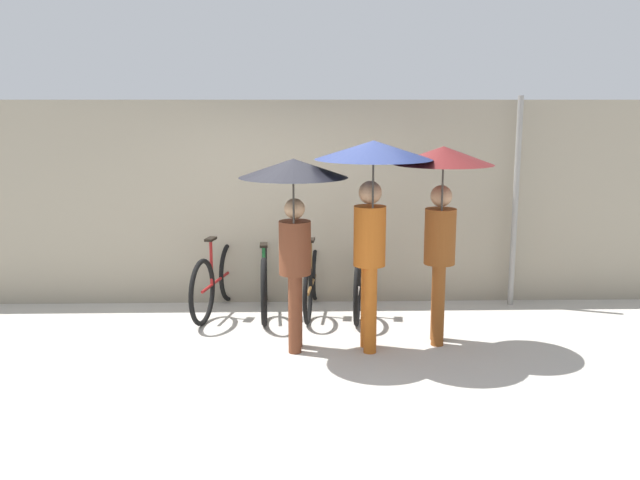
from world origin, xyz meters
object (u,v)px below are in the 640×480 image
(parked_bicycle_1, at_px, (264,280))
(parked_bicycle_2, at_px, (312,281))
(parked_bicycle_0, at_px, (217,280))
(parked_bicycle_3, at_px, (359,281))
(pedestrian_center, at_px, (372,183))
(pedestrian_trailing, at_px, (442,191))
(pedestrian_leading, at_px, (294,199))

(parked_bicycle_1, distance_m, parked_bicycle_2, 0.57)
(parked_bicycle_0, height_order, parked_bicycle_3, parked_bicycle_3)
(pedestrian_center, bearing_deg, pedestrian_trailing, -169.10)
(parked_bicycle_1, distance_m, pedestrian_center, 2.26)
(pedestrian_leading, relative_size, pedestrian_center, 0.92)
(parked_bicycle_2, height_order, pedestrian_leading, pedestrian_leading)
(parked_bicycle_3, xyz_separation_m, pedestrian_trailing, (0.71, -1.25, 1.24))
(pedestrian_leading, bearing_deg, pedestrian_trailing, -169.20)
(pedestrian_center, distance_m, pedestrian_trailing, 0.76)
(parked_bicycle_3, bearing_deg, parked_bicycle_0, 97.25)
(parked_bicycle_2, distance_m, pedestrian_center, 2.08)
(parked_bicycle_1, relative_size, pedestrian_trailing, 0.85)
(parked_bicycle_2, bearing_deg, parked_bicycle_1, 100.06)
(pedestrian_trailing, bearing_deg, pedestrian_leading, 15.30)
(parked_bicycle_1, bearing_deg, parked_bicycle_2, -88.46)
(parked_bicycle_0, bearing_deg, parked_bicycle_3, -77.91)
(pedestrian_leading, bearing_deg, parked_bicycle_2, -94.24)
(pedestrian_leading, bearing_deg, parked_bicycle_1, -71.75)
(parked_bicycle_0, xyz_separation_m, pedestrian_trailing, (2.42, -1.26, 1.22))
(pedestrian_leading, bearing_deg, pedestrian_center, -177.90)
(parked_bicycle_0, distance_m, pedestrian_leading, 2.08)
(parked_bicycle_0, height_order, pedestrian_trailing, pedestrian_trailing)
(parked_bicycle_0, xyz_separation_m, parked_bicycle_3, (1.71, -0.00, -0.02))
(pedestrian_leading, xyz_separation_m, pedestrian_trailing, (1.48, 0.19, 0.05))
(parked_bicycle_0, relative_size, parked_bicycle_3, 0.97)
(parked_bicycle_1, distance_m, parked_bicycle_3, 1.14)
(parked_bicycle_2, relative_size, pedestrian_leading, 0.86)
(parked_bicycle_1, bearing_deg, pedestrian_center, -143.98)
(parked_bicycle_1, distance_m, pedestrian_leading, 1.87)
(parked_bicycle_3, relative_size, pedestrian_trailing, 0.87)
(pedestrian_leading, bearing_deg, parked_bicycle_0, -53.44)
(pedestrian_center, xyz_separation_m, pedestrian_trailing, (0.72, 0.21, -0.11))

